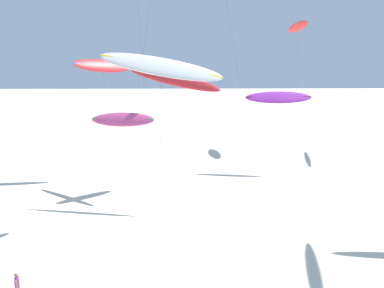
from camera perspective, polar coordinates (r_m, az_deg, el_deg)
flying_kite_0 at (r=61.14m, az=13.21°, el=14.19°), size 2.61×10.37×16.17m
flying_kite_2 at (r=39.95m, az=-8.88°, el=3.09°), size 6.79×5.62×7.14m
flying_kite_3 at (r=47.51m, az=10.81°, el=5.80°), size 6.83×9.77×8.11m
flying_kite_4 at (r=32.28m, az=-11.16°, el=9.65°), size 4.12×11.13×11.75m
flying_kite_6 at (r=36.98m, az=-2.26°, el=8.15°), size 7.79×10.47×11.16m
flying_kite_8 at (r=25.86m, az=-3.98°, el=9.69°), size 7.26×9.04×12.35m
person_foreground_walker at (r=24.26m, az=-21.14°, el=-16.48°), size 0.26×0.50×1.63m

